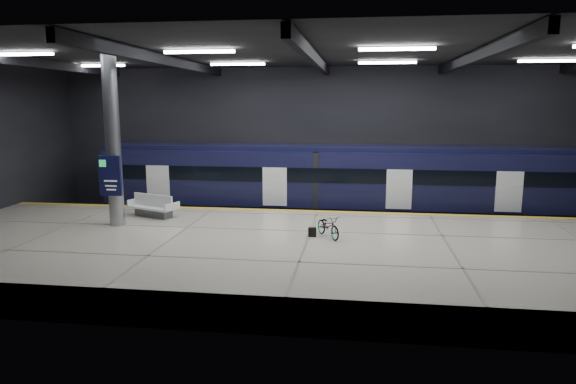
# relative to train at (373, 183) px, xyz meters

# --- Properties ---
(ground) EXTENTS (30.00, 30.00, 0.00)m
(ground) POSITION_rel_train_xyz_m (-2.54, -5.50, -2.06)
(ground) COLOR black
(ground) RESTS_ON ground
(room_shell) EXTENTS (30.10, 16.10, 8.05)m
(room_shell) POSITION_rel_train_xyz_m (-2.54, -5.49, 3.66)
(room_shell) COLOR black
(room_shell) RESTS_ON ground
(platform) EXTENTS (30.00, 11.00, 1.10)m
(platform) POSITION_rel_train_xyz_m (-2.54, -8.00, -1.51)
(platform) COLOR beige
(platform) RESTS_ON ground
(safety_strip) EXTENTS (30.00, 0.40, 0.01)m
(safety_strip) POSITION_rel_train_xyz_m (-2.54, -2.75, -0.95)
(safety_strip) COLOR gold
(safety_strip) RESTS_ON platform
(rails) EXTENTS (30.00, 1.52, 0.16)m
(rails) POSITION_rel_train_xyz_m (-2.54, 0.00, -1.98)
(rails) COLOR gray
(rails) RESTS_ON ground
(train) EXTENTS (29.40, 2.84, 3.79)m
(train) POSITION_rel_train_xyz_m (0.00, 0.00, 0.00)
(train) COLOR black
(train) RESTS_ON ground
(bench) EXTENTS (2.44, 1.70, 1.00)m
(bench) POSITION_rel_train_xyz_m (-9.68, -4.81, -0.61)
(bench) COLOR #595B60
(bench) RESTS_ON platform
(bicycle) EXTENTS (1.33, 1.69, 0.86)m
(bicycle) POSITION_rel_train_xyz_m (-1.81, -7.32, -0.53)
(bicycle) COLOR #99999E
(bicycle) RESTS_ON platform
(pannier_bag) EXTENTS (0.32, 0.22, 0.35)m
(pannier_bag) POSITION_rel_train_xyz_m (-2.41, -7.32, -0.78)
(pannier_bag) COLOR black
(pannier_bag) RESTS_ON platform
(info_column) EXTENTS (0.90, 0.78, 6.90)m
(info_column) POSITION_rel_train_xyz_m (-10.54, -6.52, 2.40)
(info_column) COLOR #9EA0A5
(info_column) RESTS_ON platform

